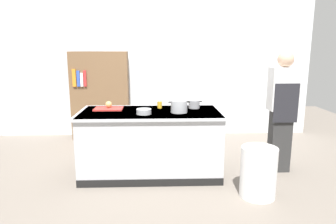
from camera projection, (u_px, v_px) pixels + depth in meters
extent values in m
plane|color=slate|center=(151.00, 173.00, 4.39)|extent=(10.00, 10.00, 0.00)
cube|color=silver|center=(152.00, 61.00, 6.14)|extent=(6.40, 0.12, 3.00)
cube|color=#B7BABF|center=(151.00, 143.00, 4.29)|extent=(1.90, 0.90, 0.90)
cube|color=#B7BABF|center=(150.00, 113.00, 4.21)|extent=(1.98, 0.98, 0.03)
cube|color=black|center=(151.00, 183.00, 3.93)|extent=(1.90, 0.01, 0.10)
cube|color=red|center=(109.00, 109.00, 4.34)|extent=(0.40, 0.28, 0.02)
sphere|color=tan|center=(109.00, 104.00, 4.37)|extent=(0.09, 0.09, 0.09)
cylinder|color=#B7BABF|center=(179.00, 106.00, 4.13)|extent=(0.22, 0.22, 0.17)
cube|color=black|center=(170.00, 102.00, 4.11)|extent=(0.04, 0.02, 0.01)
cube|color=black|center=(188.00, 102.00, 4.12)|extent=(0.04, 0.02, 0.01)
cylinder|color=#99999E|center=(194.00, 104.00, 4.43)|extent=(0.16, 0.16, 0.12)
cube|color=black|center=(188.00, 101.00, 4.42)|extent=(0.04, 0.02, 0.01)
cube|color=black|center=(201.00, 101.00, 4.43)|extent=(0.04, 0.02, 0.01)
cylinder|color=#B7BABF|center=(144.00, 112.00, 4.03)|extent=(0.20, 0.20, 0.07)
cylinder|color=yellow|center=(160.00, 105.00, 4.43)|extent=(0.07, 0.07, 0.10)
cylinder|color=white|center=(258.00, 172.00, 3.63)|extent=(0.43, 0.43, 0.61)
cube|color=#2F2F2F|center=(279.00, 141.00, 4.40)|extent=(0.28, 0.20, 0.90)
cube|color=silver|center=(283.00, 89.00, 4.24)|extent=(0.38, 0.24, 0.60)
sphere|color=#D3AA8C|center=(286.00, 59.00, 4.16)|extent=(0.22, 0.22, 0.22)
cube|color=#232328|center=(286.00, 103.00, 4.16)|extent=(0.34, 0.02, 0.54)
cube|color=brown|center=(100.00, 96.00, 5.94)|extent=(1.10, 0.28, 1.70)
cube|color=orange|center=(74.00, 78.00, 5.69)|extent=(0.07, 0.03, 0.33)
cube|color=#3351B7|center=(78.00, 79.00, 5.70)|extent=(0.06, 0.03, 0.30)
cube|color=white|center=(82.00, 80.00, 5.70)|extent=(0.05, 0.03, 0.25)
cube|color=red|center=(85.00, 78.00, 5.70)|extent=(0.05, 0.03, 0.30)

